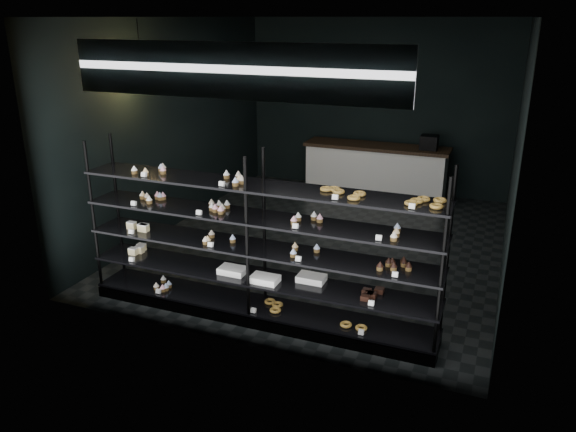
{
  "coord_description": "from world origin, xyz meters",
  "views": [
    {
      "loc": [
        2.39,
        -7.5,
        3.21
      ],
      "look_at": [
        0.15,
        -1.9,
        1.05
      ],
      "focal_mm": 35.0,
      "sensor_mm": 36.0,
      "label": 1
    }
  ],
  "objects": [
    {
      "name": "room",
      "position": [
        0.0,
        0.0,
        1.6
      ],
      "size": [
        5.01,
        6.01,
        3.2
      ],
      "color": "black",
      "rests_on": "ground"
    },
    {
      "name": "display_shelf",
      "position": [
        -0.02,
        -2.45,
        0.63
      ],
      "size": [
        4.0,
        0.5,
        1.91
      ],
      "color": "black",
      "rests_on": "room"
    },
    {
      "name": "signage",
      "position": [
        0.0,
        -2.93,
        2.75
      ],
      "size": [
        3.3,
        0.05,
        0.5
      ],
      "color": "#0D1A43",
      "rests_on": "room"
    },
    {
      "name": "pendant_lamp",
      "position": [
        -2.2,
        -1.2,
        2.45
      ],
      "size": [
        0.3,
        0.3,
        0.88
      ],
      "color": "black",
      "rests_on": "room"
    },
    {
      "name": "service_counter",
      "position": [
        0.16,
        2.5,
        0.5
      ],
      "size": [
        2.64,
        0.65,
        1.23
      ],
      "color": "silver",
      "rests_on": "room"
    }
  ]
}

